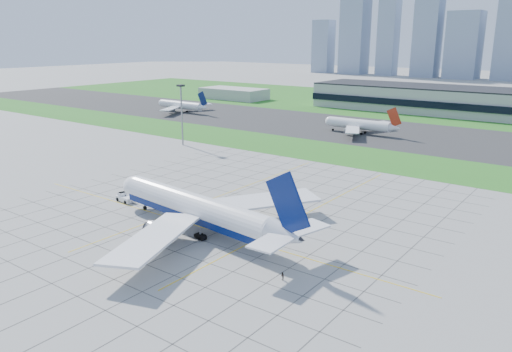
% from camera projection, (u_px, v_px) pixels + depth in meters
% --- Properties ---
extents(ground, '(1400.00, 1400.00, 0.00)m').
position_uv_depth(ground, '(199.00, 222.00, 123.75)').
color(ground, '#969691').
rests_on(ground, ground).
extents(grass_median, '(700.00, 35.00, 0.04)m').
position_uv_depth(grass_median, '(358.00, 156.00, 193.28)').
color(grass_median, '#286F1F').
rests_on(grass_median, ground).
extents(asphalt_taxiway, '(700.00, 75.00, 0.04)m').
position_uv_depth(asphalt_taxiway, '(409.00, 135.00, 235.78)').
color(asphalt_taxiway, '#383838').
rests_on(asphalt_taxiway, ground).
extents(grass_far, '(700.00, 145.00, 0.04)m').
position_uv_depth(grass_far, '(471.00, 110.00, 320.77)').
color(grass_far, '#286F1F').
rests_on(grass_far, ground).
extents(apron_markings, '(120.00, 130.00, 0.03)m').
position_uv_depth(apron_markings, '(229.00, 211.00, 132.07)').
color(apron_markings, '#474744').
rests_on(apron_markings, ground).
extents(service_block, '(50.00, 25.00, 8.00)m').
position_uv_depth(service_block, '(234.00, 94.00, 377.19)').
color(service_block, '#B7B7B2').
rests_on(service_block, ground).
extents(light_mast, '(2.50, 2.50, 25.60)m').
position_uv_depth(light_mast, '(181.00, 107.00, 210.03)').
color(light_mast, gray).
rests_on(light_mast, ground).
extents(airliner, '(61.99, 62.52, 19.53)m').
position_uv_depth(airliner, '(197.00, 209.00, 117.30)').
color(airliner, white).
rests_on(airliner, ground).
extents(pushback_tug, '(8.66, 3.53, 2.38)m').
position_uv_depth(pushback_tug, '(125.00, 198.00, 139.55)').
color(pushback_tug, white).
rests_on(pushback_tug, ground).
extents(crew_near, '(0.79, 0.80, 1.86)m').
position_uv_depth(crew_near, '(126.00, 198.00, 139.49)').
color(crew_near, black).
rests_on(crew_near, ground).
extents(crew_far, '(1.02, 1.01, 1.66)m').
position_uv_depth(crew_far, '(282.00, 276.00, 93.84)').
color(crew_far, black).
rests_on(crew_far, ground).
extents(distant_jet_0, '(38.48, 42.66, 14.08)m').
position_uv_depth(distant_jet_0, '(182.00, 105.00, 307.91)').
color(distant_jet_0, white).
rests_on(distant_jet_0, ground).
extents(distant_jet_1, '(36.47, 42.66, 14.08)m').
position_uv_depth(distant_jet_1, '(360.00, 124.00, 238.39)').
color(distant_jet_1, white).
rests_on(distant_jet_1, ground).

